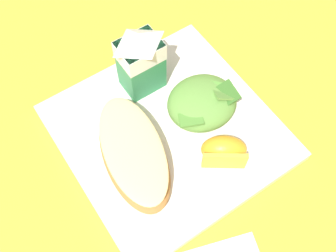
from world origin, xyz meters
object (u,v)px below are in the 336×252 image
white_plate (168,132)px  milk_carton (140,59)px  cheesy_pizza_bread (134,153)px  green_salad_pile (201,101)px  orange_wedge_front (224,151)px

white_plate → milk_carton: size_ratio=2.55×
cheesy_pizza_bread → green_salad_pile: bearing=6.5°
white_plate → cheesy_pizza_bread: 0.07m
green_salad_pile → milk_carton: (-0.05, 0.08, 0.04)m
cheesy_pizza_bread → milk_carton: milk_carton is taller
green_salad_pile → orange_wedge_front: size_ratio=1.46×
milk_carton → orange_wedge_front: 0.17m
white_plate → milk_carton: 0.11m
white_plate → cheesy_pizza_bread: cheesy_pizza_bread is taller
milk_carton → white_plate: bearing=-98.1°
white_plate → milk_carton: (0.01, 0.09, 0.07)m
orange_wedge_front → green_salad_pile: bearing=75.2°
white_plate → milk_carton: bearing=81.9°
green_salad_pile → milk_carton: milk_carton is taller
cheesy_pizza_bread → green_salad_pile: green_salad_pile is taller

